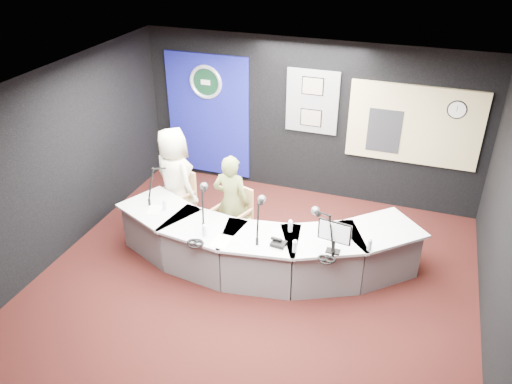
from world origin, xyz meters
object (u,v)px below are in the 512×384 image
(armchair_left, at_px, (176,197))
(person_woman, at_px, (231,202))
(broadcast_desk, at_px, (260,245))
(person_man, at_px, (175,179))
(armchair_right, at_px, (232,221))

(armchair_left, height_order, person_woman, person_woman)
(broadcast_desk, bearing_deg, person_man, 159.69)
(broadcast_desk, relative_size, person_man, 2.61)
(armchair_left, xyz_separation_m, armchair_right, (1.06, -0.23, -0.09))
(broadcast_desk, relative_size, person_woman, 2.92)
(armchair_right, xyz_separation_m, person_woman, (0.00, 0.00, 0.33))
(armchair_left, xyz_separation_m, person_man, (-0.00, 0.00, 0.33))
(armchair_right, relative_size, person_man, 0.51)
(broadcast_desk, height_order, person_man, person_man)
(armchair_left, relative_size, armchair_right, 1.21)
(armchair_right, distance_m, person_man, 1.16)
(armchair_right, bearing_deg, armchair_left, -173.75)
(broadcast_desk, bearing_deg, armchair_left, 159.69)
(broadcast_desk, relative_size, armchair_right, 5.12)
(armchair_left, relative_size, person_man, 0.62)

